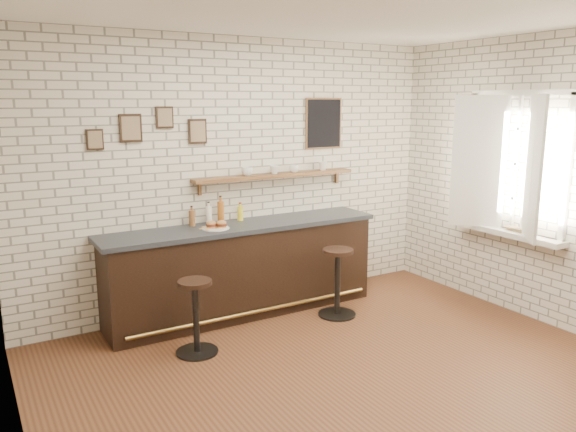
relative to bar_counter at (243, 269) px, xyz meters
name	(u,v)px	position (x,y,z in m)	size (l,w,h in m)	color
ground	(343,372)	(0.13, -1.70, -0.51)	(5.00, 5.00, 0.00)	brown
bar_counter	(243,269)	(0.00, 0.00, 0.00)	(3.10, 0.65, 1.01)	black
sandwich_plate	(216,228)	(-0.34, -0.06, 0.51)	(0.28, 0.28, 0.01)	white
ciabatta_sandwich	(216,224)	(-0.33, -0.06, 0.55)	(0.22, 0.15, 0.07)	tan
potato_chips	(213,228)	(-0.36, -0.06, 0.52)	(0.26, 0.19, 0.00)	#EFB854
bitters_bottle_brown	(192,218)	(-0.50, 0.19, 0.59)	(0.07, 0.07, 0.22)	brown
bitters_bottle_white	(209,215)	(-0.31, 0.19, 0.60)	(0.06, 0.06, 0.25)	white
bitters_bottle_amber	(221,212)	(-0.17, 0.19, 0.63)	(0.07, 0.07, 0.30)	#A1561A
condiment_bottle_yellow	(240,213)	(0.06, 0.19, 0.59)	(0.06, 0.06, 0.20)	yellow
bar_stool_left	(196,314)	(-0.83, -0.69, -0.13)	(0.39, 0.39, 0.71)	black
bar_stool_right	(338,280)	(0.85, -0.58, -0.11)	(0.42, 0.42, 0.75)	black
wall_shelf	(276,176)	(0.53, 0.20, 0.97)	(2.00, 0.18, 0.18)	brown
shelf_cup_a	(247,172)	(0.16, 0.20, 1.04)	(0.12, 0.12, 0.10)	white
shelf_cup_b	(274,170)	(0.51, 0.20, 1.04)	(0.10, 0.10, 0.10)	white
shelf_cup_c	(294,169)	(0.77, 0.20, 1.04)	(0.11, 0.11, 0.09)	white
shelf_cup_d	(323,166)	(1.17, 0.20, 1.04)	(0.11, 0.11, 0.10)	white
back_wall_decor	(259,125)	(0.35, 0.28, 1.54)	(2.96, 0.02, 0.56)	black
window_sill	(506,232)	(2.53, -1.40, 0.39)	(0.20, 1.35, 0.06)	white
casement_window	(509,164)	(2.48, -1.40, 1.14)	(0.40, 1.30, 1.56)	white
book_lower	(515,231)	(2.51, -1.52, 0.43)	(0.17, 0.22, 0.02)	tan
book_upper	(512,229)	(2.51, -1.49, 0.45)	(0.17, 0.23, 0.02)	tan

